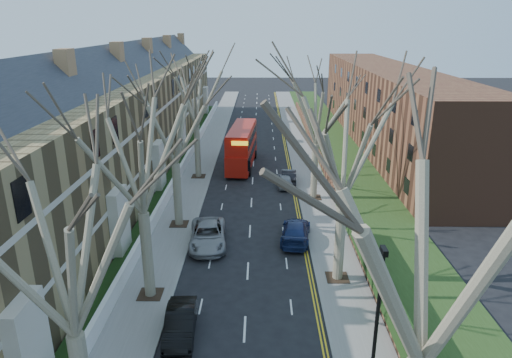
{
  "coord_description": "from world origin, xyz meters",
  "views": [
    {
      "loc": [
        0.81,
        -17.31,
        15.43
      ],
      "look_at": [
        0.44,
        18.13,
        3.24
      ],
      "focal_mm": 32.0,
      "sensor_mm": 36.0,
      "label": 1
    }
  ],
  "objects_px": {
    "lamp_post": "(375,338)",
    "double_decker_bus": "(242,148)",
    "car_left_mid": "(180,324)",
    "car_right_near": "(296,231)"
  },
  "relations": [
    {
      "from": "lamp_post",
      "to": "double_decker_bus",
      "type": "relative_size",
      "value": 0.76
    },
    {
      "from": "car_left_mid",
      "to": "car_right_near",
      "type": "distance_m",
      "value": 12.93
    },
    {
      "from": "lamp_post",
      "to": "car_right_near",
      "type": "height_order",
      "value": "lamp_post"
    },
    {
      "from": "double_decker_bus",
      "to": "car_left_mid",
      "type": "xyz_separation_m",
      "value": [
        -2.03,
        -29.51,
        -1.46
      ]
    },
    {
      "from": "lamp_post",
      "to": "double_decker_bus",
      "type": "distance_m",
      "value": 36.12
    },
    {
      "from": "lamp_post",
      "to": "double_decker_bus",
      "type": "height_order",
      "value": "lamp_post"
    },
    {
      "from": "car_left_mid",
      "to": "double_decker_bus",
      "type": "bearing_deg",
      "value": 82.25
    },
    {
      "from": "lamp_post",
      "to": "car_left_mid",
      "type": "height_order",
      "value": "lamp_post"
    },
    {
      "from": "lamp_post",
      "to": "car_left_mid",
      "type": "relative_size",
      "value": 1.9
    },
    {
      "from": "double_decker_bus",
      "to": "car_left_mid",
      "type": "distance_m",
      "value": 29.62
    }
  ]
}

